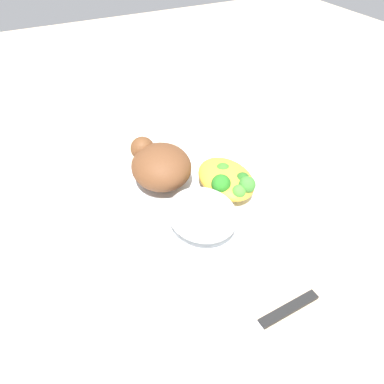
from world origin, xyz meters
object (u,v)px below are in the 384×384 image
Objects in this scene: rice_pile at (202,214)px; knife at (262,324)px; mac_cheese_with_broccoli at (228,180)px; fork at (254,298)px; plate at (192,201)px; roasted_chicken at (160,165)px; napkin at (167,129)px.

rice_pile reaches higher than knife.
mac_cheese_with_broccoli is 0.19m from fork.
plate is 1.87× the size of fork.
roasted_chicken is at bearing 4.52° from fork.
rice_pile is 0.28m from napkin.
roasted_chicken is 0.11m from rice_pile.
napkin is (0.42, -0.07, -0.00)m from knife.
napkin is at bearing -8.85° from fork.
napkin is at bearing -13.60° from rice_pile.
fork reaches higher than napkin.
napkin is at bearing -9.60° from knife.
plate reaches higher than napkin.
knife is (-0.03, 0.01, 0.00)m from fork.
rice_pile is at bearing 166.40° from napkin.
fork is (-0.23, -0.02, -0.04)m from roasted_chicken.
napkin is (0.16, -0.08, -0.05)m from roasted_chicken.
knife reaches higher than napkin.
fork is 0.03m from knife.
napkin is at bearing 1.01° from mac_cheese_with_broccoli.
plate reaches higher than fork.
plate is 0.06m from rice_pile.
knife is at bearing 174.83° from plate.
roasted_chicken is 1.04× the size of rice_pile.
roasted_chicken is 1.01× the size of mac_cheese_with_broccoli.
roasted_chicken is 0.56× the size of knife.
mac_cheese_with_broccoli is 0.22m from knife.
knife is (-0.15, 0.01, -0.03)m from rice_pile.
fork is at bearing -175.48° from roasted_chicken.
plate is 1.40× the size of knife.
mac_cheese_with_broccoli reaches higher than knife.
fork is 0.40m from napkin.
rice_pile reaches higher than napkin.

